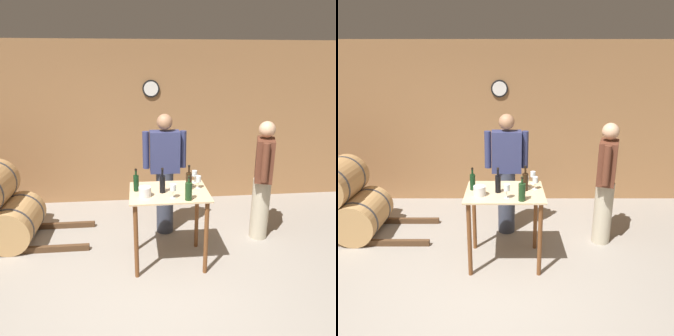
{
  "view_description": "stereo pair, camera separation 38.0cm",
  "coord_description": "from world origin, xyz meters",
  "views": [
    {
      "loc": [
        -0.13,
        -2.64,
        2.32
      ],
      "look_at": [
        0.23,
        0.97,
        1.17
      ],
      "focal_mm": 35.0,
      "sensor_mm": 36.0,
      "label": 1
    },
    {
      "loc": [
        0.25,
        -2.66,
        2.32
      ],
      "look_at": [
        0.23,
        0.97,
        1.17
      ],
      "focal_mm": 35.0,
      "sensor_mm": 36.0,
      "label": 2
    }
  ],
  "objects": [
    {
      "name": "wine_bottle_right",
      "position": [
        0.47,
        0.9,
        1.03
      ],
      "size": [
        0.07,
        0.07,
        0.3
      ],
      "color": "black",
      "rests_on": "tasting_table"
    },
    {
      "name": "back_wall",
      "position": [
        0.0,
        2.86,
        1.35
      ],
      "size": [
        8.4,
        0.08,
        2.7
      ],
      "color": "#996B42",
      "rests_on": "ground_plane"
    },
    {
      "name": "wine_bottle_left",
      "position": [
        0.15,
        0.83,
        1.03
      ],
      "size": [
        0.06,
        0.06,
        0.3
      ],
      "color": "black",
      "rests_on": "tasting_table"
    },
    {
      "name": "person_visitor_with_scarf",
      "position": [
        0.25,
        1.64,
        0.9
      ],
      "size": [
        0.59,
        0.24,
        1.7
      ],
      "color": "#333847",
      "rests_on": "ground_plane"
    },
    {
      "name": "wine_glass_near_right",
      "position": [
        0.58,
        1.12,
        1.03
      ],
      "size": [
        0.06,
        0.06,
        0.16
      ],
      "color": "silver",
      "rests_on": "tasting_table"
    },
    {
      "name": "wine_bottle_far_left",
      "position": [
        -0.14,
        0.92,
        1.02
      ],
      "size": [
        0.06,
        0.06,
        0.27
      ],
      "color": "black",
      "rests_on": "tasting_table"
    },
    {
      "name": "ground_plane",
      "position": [
        0.0,
        0.0,
        0.0
      ],
      "size": [
        14.0,
        14.0,
        0.0
      ],
      "primitive_type": "plane",
      "color": "gray"
    },
    {
      "name": "wine_glass_far_side",
      "position": [
        0.59,
        0.93,
        1.03
      ],
      "size": [
        0.06,
        0.06,
        0.15
      ],
      "color": "silver",
      "rests_on": "tasting_table"
    },
    {
      "name": "wine_glass_near_left",
      "position": [
        0.25,
        0.66,
        1.04
      ],
      "size": [
        0.07,
        0.07,
        0.16
      ],
      "color": "silver",
      "rests_on": "tasting_table"
    },
    {
      "name": "tasting_table",
      "position": [
        0.23,
        0.87,
        0.72
      ],
      "size": [
        0.91,
        0.7,
        0.92
      ],
      "color": "#D1B284",
      "rests_on": "ground_plane"
    },
    {
      "name": "ice_bucket",
      "position": [
        -0.05,
        0.74,
        0.98
      ],
      "size": [
        0.14,
        0.14,
        0.11
      ],
      "color": "silver",
      "rests_on": "tasting_table"
    },
    {
      "name": "wine_glass_near_center",
      "position": [
        0.48,
        1.0,
        1.02
      ],
      "size": [
        0.06,
        0.06,
        0.14
      ],
      "color": "silver",
      "rests_on": "tasting_table"
    },
    {
      "name": "person_host",
      "position": [
        1.54,
        1.33,
        0.86
      ],
      "size": [
        0.34,
        0.56,
        1.64
      ],
      "color": "#B7AD93",
      "rests_on": "ground_plane"
    },
    {
      "name": "wine_bottle_center",
      "position": [
        0.42,
        0.59,
        1.02
      ],
      "size": [
        0.08,
        0.08,
        0.27
      ],
      "color": "#193819",
      "rests_on": "tasting_table"
    }
  ]
}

